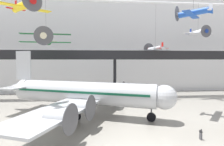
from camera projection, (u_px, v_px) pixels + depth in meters
hangar_back_wall at (111, 43)px, 54.96m from camera, size 140.00×3.00×26.91m
mezzanine_walkway at (115, 58)px, 45.67m from camera, size 110.00×3.20×10.88m
ceiling_truss_beam at (116, 1)px, 44.61m from camera, size 120.00×0.60×0.60m
airliner_silver_main at (82, 93)px, 31.40m from camera, size 27.45×32.23×10.32m
suspended_plane_silver_racer at (155, 49)px, 46.21m from camera, size 7.96×6.62×11.29m
suspended_plane_yellow_lowwing at (24, 6)px, 25.84m from camera, size 6.18×5.91×6.92m
suspended_plane_white_twin at (198, 32)px, 45.28m from camera, size 7.44×6.10×7.90m
suspended_plane_green_biplane at (46, 39)px, 38.30m from camera, size 9.45×7.73×10.05m
suspended_plane_blue_trainer at (193, 13)px, 30.76m from camera, size 5.58×5.72×6.52m
info_sign_pedestal at (201, 136)px, 22.02m from camera, size 0.17×0.78×1.24m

